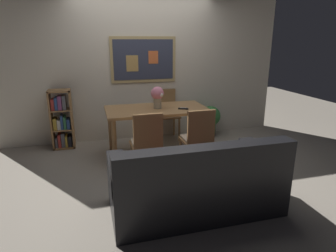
{
  "coord_description": "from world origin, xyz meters",
  "views": [
    {
      "loc": [
        -0.98,
        -3.96,
        1.79
      ],
      "look_at": [
        0.03,
        -0.27,
        0.65
      ],
      "focal_mm": 31.01,
      "sensor_mm": 36.0,
      "label": 1
    }
  ],
  "objects_px": {
    "dining_chair_near_left": "(147,140)",
    "potted_ivy": "(210,118)",
    "leather_couch": "(196,185)",
    "bookshelf": "(62,121)",
    "dining_chair_near_right": "(198,135)",
    "tv_remote": "(183,109)",
    "dining_table": "(157,114)",
    "flower_vase": "(158,95)",
    "dining_chair_far_right": "(167,110)"
  },
  "relations": [
    {
      "from": "dining_chair_near_left",
      "to": "bookshelf",
      "type": "xyz_separation_m",
      "value": [
        -1.17,
        1.51,
        -0.06
      ]
    },
    {
      "from": "flower_vase",
      "to": "potted_ivy",
      "type": "bearing_deg",
      "value": 28.34
    },
    {
      "from": "dining_chair_near_right",
      "to": "potted_ivy",
      "type": "bearing_deg",
      "value": 60.72
    },
    {
      "from": "tv_remote",
      "to": "dining_chair_near_left",
      "type": "bearing_deg",
      "value": -137.9
    },
    {
      "from": "leather_couch",
      "to": "bookshelf",
      "type": "distance_m",
      "value": 2.87
    },
    {
      "from": "dining_chair_near_left",
      "to": "potted_ivy",
      "type": "relative_size",
      "value": 1.57
    },
    {
      "from": "potted_ivy",
      "to": "dining_table",
      "type": "bearing_deg",
      "value": -151.87
    },
    {
      "from": "dining_chair_near_right",
      "to": "dining_chair_near_left",
      "type": "height_order",
      "value": "same"
    },
    {
      "from": "leather_couch",
      "to": "bookshelf",
      "type": "height_order",
      "value": "bookshelf"
    },
    {
      "from": "dining_chair_near_right",
      "to": "tv_remote",
      "type": "distance_m",
      "value": 0.68
    },
    {
      "from": "dining_chair_near_right",
      "to": "tv_remote",
      "type": "bearing_deg",
      "value": 90.62
    },
    {
      "from": "dining_table",
      "to": "bookshelf",
      "type": "xyz_separation_m",
      "value": [
        -1.49,
        0.7,
        -0.19
      ]
    },
    {
      "from": "dining_chair_near_left",
      "to": "leather_couch",
      "type": "distance_m",
      "value": 1.02
    },
    {
      "from": "leather_couch",
      "to": "dining_chair_near_right",
      "type": "bearing_deg",
      "value": 68.22
    },
    {
      "from": "tv_remote",
      "to": "leather_couch",
      "type": "bearing_deg",
      "value": -103.05
    },
    {
      "from": "flower_vase",
      "to": "tv_remote",
      "type": "height_order",
      "value": "flower_vase"
    },
    {
      "from": "dining_chair_near_right",
      "to": "dining_chair_near_left",
      "type": "distance_m",
      "value": 0.71
    },
    {
      "from": "potted_ivy",
      "to": "bookshelf",
      "type": "bearing_deg",
      "value": 178.85
    },
    {
      "from": "dining_chair_far_right",
      "to": "potted_ivy",
      "type": "distance_m",
      "value": 0.87
    },
    {
      "from": "potted_ivy",
      "to": "dining_chair_near_left",
      "type": "bearing_deg",
      "value": -136.49
    },
    {
      "from": "leather_couch",
      "to": "tv_remote",
      "type": "bearing_deg",
      "value": 76.95
    },
    {
      "from": "dining_chair_near_left",
      "to": "dining_chair_near_right",
      "type": "bearing_deg",
      "value": -0.2
    },
    {
      "from": "dining_chair_near_right",
      "to": "flower_vase",
      "type": "bearing_deg",
      "value": 114.69
    },
    {
      "from": "dining_table",
      "to": "potted_ivy",
      "type": "height_order",
      "value": "dining_table"
    },
    {
      "from": "bookshelf",
      "to": "dining_chair_far_right",
      "type": "bearing_deg",
      "value": 1.71
    },
    {
      "from": "flower_vase",
      "to": "dining_chair_near_right",
      "type": "bearing_deg",
      "value": -65.31
    },
    {
      "from": "dining_chair_near_left",
      "to": "flower_vase",
      "type": "height_order",
      "value": "flower_vase"
    },
    {
      "from": "dining_chair_near_right",
      "to": "bookshelf",
      "type": "relative_size",
      "value": 0.91
    },
    {
      "from": "dining_chair_near_left",
      "to": "potted_ivy",
      "type": "xyz_separation_m",
      "value": [
        1.53,
        1.45,
        -0.19
      ]
    },
    {
      "from": "dining_chair_far_right",
      "to": "dining_chair_near_right",
      "type": "bearing_deg",
      "value": -89.13
    },
    {
      "from": "leather_couch",
      "to": "flower_vase",
      "type": "height_order",
      "value": "flower_vase"
    },
    {
      "from": "dining_table",
      "to": "leather_couch",
      "type": "height_order",
      "value": "leather_couch"
    },
    {
      "from": "dining_chair_far_right",
      "to": "dining_chair_near_right",
      "type": "distance_m",
      "value": 1.57
    },
    {
      "from": "dining_chair_near_left",
      "to": "tv_remote",
      "type": "relative_size",
      "value": 5.69
    },
    {
      "from": "dining_table",
      "to": "leather_couch",
      "type": "distance_m",
      "value": 1.77
    },
    {
      "from": "dining_chair_far_right",
      "to": "dining_chair_near_right",
      "type": "relative_size",
      "value": 1.0
    },
    {
      "from": "dining_table",
      "to": "flower_vase",
      "type": "relative_size",
      "value": 4.63
    },
    {
      "from": "leather_couch",
      "to": "dining_chair_far_right",
      "type": "bearing_deg",
      "value": 82.07
    },
    {
      "from": "dining_table",
      "to": "flower_vase",
      "type": "height_order",
      "value": "flower_vase"
    },
    {
      "from": "leather_couch",
      "to": "potted_ivy",
      "type": "bearing_deg",
      "value": 63.53
    },
    {
      "from": "dining_chair_far_right",
      "to": "flower_vase",
      "type": "relative_size",
      "value": 2.67
    },
    {
      "from": "dining_table",
      "to": "tv_remote",
      "type": "relative_size",
      "value": 9.88
    },
    {
      "from": "potted_ivy",
      "to": "flower_vase",
      "type": "relative_size",
      "value": 1.7
    },
    {
      "from": "tv_remote",
      "to": "dining_table",
      "type": "bearing_deg",
      "value": 156.34
    },
    {
      "from": "dining_table",
      "to": "flower_vase",
      "type": "distance_m",
      "value": 0.3
    },
    {
      "from": "leather_couch",
      "to": "bookshelf",
      "type": "relative_size",
      "value": 1.79
    },
    {
      "from": "dining_chair_near_left",
      "to": "bookshelf",
      "type": "distance_m",
      "value": 1.91
    },
    {
      "from": "dining_chair_near_left",
      "to": "dining_table",
      "type": "bearing_deg",
      "value": 68.19
    },
    {
      "from": "dining_table",
      "to": "bookshelf",
      "type": "relative_size",
      "value": 1.57
    },
    {
      "from": "bookshelf",
      "to": "potted_ivy",
      "type": "xyz_separation_m",
      "value": [
        2.7,
        -0.05,
        -0.13
      ]
    }
  ]
}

